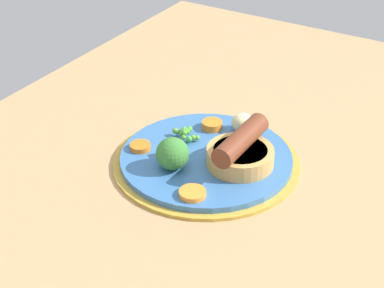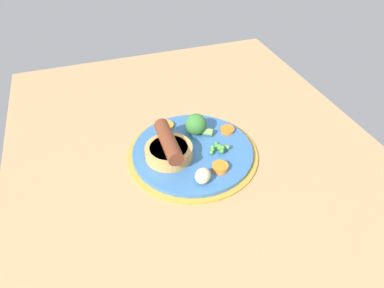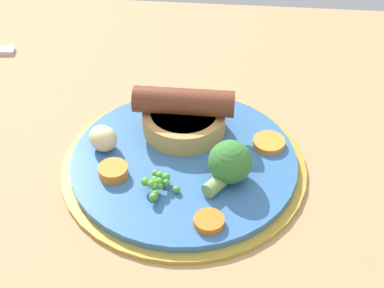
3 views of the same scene
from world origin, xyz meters
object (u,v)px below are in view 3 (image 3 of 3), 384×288
(broccoli_floret_near, at_px, (229,163))
(carrot_slice_1, at_px, (113,171))
(carrot_slice_4, at_px, (269,143))
(dinner_plate, at_px, (184,165))
(sausage_pudding, at_px, (184,115))
(potato_chunk_1, at_px, (103,138))
(carrot_slice_0, at_px, (209,221))
(pea_pile, at_px, (157,183))

(broccoli_floret_near, xyz_separation_m, carrot_slice_1, (-0.13, -0.01, -0.02))
(broccoli_floret_near, height_order, carrot_slice_4, broccoli_floret_near)
(dinner_plate, height_order, sausage_pudding, sausage_pudding)
(sausage_pudding, xyz_separation_m, carrot_slice_4, (0.10, -0.02, -0.02))
(potato_chunk_1, height_order, carrot_slice_0, potato_chunk_1)
(dinner_plate, relative_size, carrot_slice_4, 7.49)
(pea_pile, distance_m, broccoli_floret_near, 0.08)
(broccoli_floret_near, bearing_deg, carrot_slice_4, -1.40)
(sausage_pudding, bearing_deg, pea_pile, 80.59)
(pea_pile, xyz_separation_m, carrot_slice_4, (0.12, 0.08, -0.01))
(carrot_slice_0, relative_size, carrot_slice_4, 0.85)
(dinner_plate, xyz_separation_m, sausage_pudding, (-0.01, 0.05, 0.03))
(dinner_plate, distance_m, sausage_pudding, 0.06)
(carrot_slice_4, bearing_deg, pea_pile, -144.51)
(pea_pile, bearing_deg, carrot_slice_1, 159.36)
(carrot_slice_0, distance_m, carrot_slice_4, 0.14)
(sausage_pudding, xyz_separation_m, carrot_slice_0, (0.04, -0.15, -0.02))
(pea_pile, xyz_separation_m, broccoli_floret_near, (0.07, 0.02, 0.01))
(sausage_pudding, height_order, potato_chunk_1, sausage_pudding)
(potato_chunk_1, bearing_deg, pea_pile, -41.92)
(broccoli_floret_near, bearing_deg, sausage_pudding, 69.83)
(pea_pile, height_order, carrot_slice_4, pea_pile)
(pea_pile, xyz_separation_m, potato_chunk_1, (-0.07, 0.06, 0.00))
(broccoli_floret_near, height_order, potato_chunk_1, broccoli_floret_near)
(broccoli_floret_near, bearing_deg, carrot_slice_1, 126.98)
(potato_chunk_1, relative_size, carrot_slice_1, 1.08)
(sausage_pudding, bearing_deg, carrot_slice_4, 169.25)
(dinner_plate, xyz_separation_m, carrot_slice_4, (0.10, 0.03, 0.01))
(sausage_pudding, height_order, pea_pile, sausage_pudding)
(pea_pile, xyz_separation_m, carrot_slice_0, (0.06, -0.04, -0.01))
(dinner_plate, bearing_deg, potato_chunk_1, 172.84)
(potato_chunk_1, distance_m, carrot_slice_4, 0.19)
(dinner_plate, height_order, carrot_slice_4, carrot_slice_4)
(carrot_slice_4, bearing_deg, broccoli_floret_near, -126.06)
(sausage_pudding, relative_size, carrot_slice_0, 3.72)
(dinner_plate, xyz_separation_m, carrot_slice_0, (0.03, -0.09, 0.01))
(potato_chunk_1, relative_size, carrot_slice_0, 1.12)
(carrot_slice_4, bearing_deg, sausage_pudding, 168.77)
(carrot_slice_1, bearing_deg, pea_pile, -20.64)
(dinner_plate, relative_size, broccoli_floret_near, 4.61)
(broccoli_floret_near, xyz_separation_m, potato_chunk_1, (-0.15, 0.04, -0.01))
(broccoli_floret_near, xyz_separation_m, carrot_slice_4, (0.04, 0.06, -0.02))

